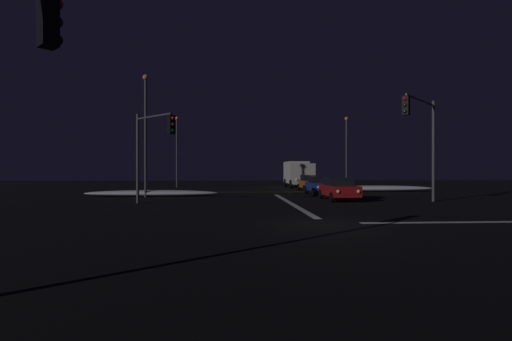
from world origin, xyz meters
The scene contains 14 objects.
ground centered at (0.00, 0.00, -0.05)m, with size 120.00×120.00×0.10m, color black.
stop_line_north centered at (0.00, 9.13, 0.00)m, with size 0.35×15.72×0.01m.
centre_line_ns centered at (0.00, 20.73, 0.00)m, with size 22.00×0.15×0.01m.
snow_bank_left_curb centered at (-9.93, 15.39, 0.25)m, with size 10.31×1.50×0.50m.
snow_bank_right_curb centered at (9.93, 20.74, 0.29)m, with size 11.43×1.50×0.58m.
sedan_red centered at (3.64, 10.97, 0.80)m, with size 2.02×4.33×1.57m.
sedan_blue centered at (3.73, 16.87, 0.80)m, with size 2.02×4.33×1.57m.
sedan_orange centered at (4.06, 22.42, 0.80)m, with size 2.02×4.33×1.57m.
box_truck centered at (4.13, 30.17, 1.71)m, with size 2.68×8.28×3.08m.
traffic_signal_ne centered at (8.07, 8.07, 4.59)m, with size 3.81×3.81×6.59m.
traffic_signal_nw centered at (-8.41, 8.41, 3.82)m, with size 2.80×2.80×5.55m.
streetlamp_left_far centered at (-10.23, 30.73, 4.88)m, with size 0.44×0.44×8.40m.
streetlamp_right_far centered at (10.23, 30.73, 4.96)m, with size 0.44×0.44×8.55m.
streetlamp_left_near centered at (-10.23, 14.73, 5.37)m, with size 0.44×0.44×9.34m.
Camera 1 is at (-3.59, -14.37, 2.07)m, focal length 26.42 mm.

